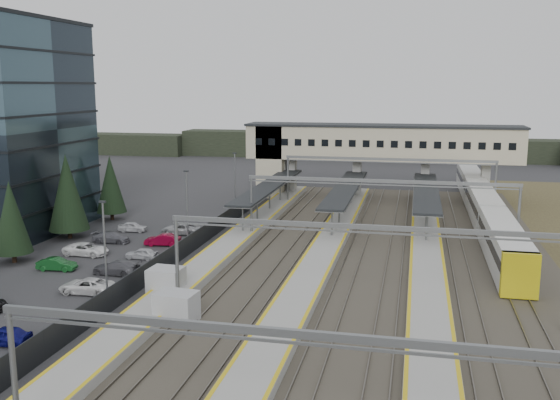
% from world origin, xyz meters
% --- Properties ---
extents(ground, '(220.00, 220.00, 0.00)m').
position_xyz_m(ground, '(0.00, 0.00, 0.00)').
color(ground, '#2B2B2D').
rests_on(ground, ground).
extents(car_park, '(10.56, 44.55, 1.28)m').
position_xyz_m(car_park, '(-13.28, -5.92, 0.61)').
color(car_park, silver).
rests_on(car_park, ground).
extents(lampposts, '(0.50, 53.25, 8.07)m').
position_xyz_m(lampposts, '(-8.00, 1.25, 4.34)').
color(lampposts, slate).
rests_on(lampposts, ground).
extents(fence, '(0.08, 90.00, 2.00)m').
position_xyz_m(fence, '(-6.50, 5.00, 1.00)').
color(fence, '#26282B').
rests_on(fence, ground).
extents(relay_cabin_near, '(3.03, 2.35, 2.37)m').
position_xyz_m(relay_cabin_near, '(-0.71, -11.54, 1.19)').
color(relay_cabin_near, '#A6A9AC').
rests_on(relay_cabin_near, ground).
extents(relay_cabin_far, '(2.76, 2.35, 2.42)m').
position_xyz_m(relay_cabin_far, '(-3.68, -6.28, 1.21)').
color(relay_cabin_far, '#A6A9AC').
rests_on(relay_cabin_far, ground).
extents(rail_corridor, '(34.00, 90.00, 0.92)m').
position_xyz_m(rail_corridor, '(9.34, 5.00, 0.29)').
color(rail_corridor, '#3E372E').
rests_on(rail_corridor, ground).
extents(canopies, '(23.10, 30.00, 3.28)m').
position_xyz_m(canopies, '(7.00, 27.00, 3.92)').
color(canopies, black).
rests_on(canopies, ground).
extents(footbridge, '(40.40, 6.40, 11.20)m').
position_xyz_m(footbridge, '(7.70, 42.00, 7.93)').
color(footbridge, beige).
rests_on(footbridge, ground).
extents(gantries, '(28.40, 62.28, 7.17)m').
position_xyz_m(gantries, '(12.00, 3.00, 6.00)').
color(gantries, slate).
rests_on(gantries, ground).
extents(train, '(2.91, 60.79, 3.66)m').
position_xyz_m(train, '(24.00, 28.67, 2.08)').
color(train, silver).
rests_on(train, ground).
extents(treeline_far, '(170.00, 19.00, 7.00)m').
position_xyz_m(treeline_far, '(23.81, 92.28, 2.95)').
color(treeline_far, black).
rests_on(treeline_far, ground).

